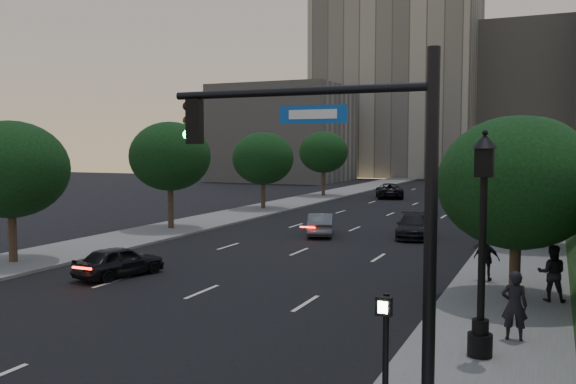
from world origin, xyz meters
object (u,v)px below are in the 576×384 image
at_px(sedan_near_right, 413,226).
at_px(pedestrian_b, 552,273).
at_px(street_lamp, 482,255).
at_px(sedan_far_left, 389,191).
at_px(sedan_far_right, 497,200).
at_px(pedestrian_c, 487,259).
at_px(sedan_near_left, 119,261).
at_px(traffic_signal_mast, 372,229).
at_px(sedan_mid_left, 321,224).
at_px(pedestrian_a, 514,305).

bearing_deg(sedan_near_right, pedestrian_b, -70.87).
xyz_separation_m(street_lamp, sedan_far_left, (-13.62, 44.53, -1.89)).
xyz_separation_m(sedan_far_right, pedestrian_c, (2.17, -30.22, 0.31)).
distance_m(sedan_near_left, sedan_near_right, 17.30).
height_order(street_lamp, pedestrian_b, street_lamp).
distance_m(traffic_signal_mast, pedestrian_c, 13.00).
bearing_deg(sedan_far_left, street_lamp, 88.74).
bearing_deg(sedan_mid_left, sedan_far_right, -129.22).
bearing_deg(pedestrian_a, sedan_mid_left, -61.10).
xyz_separation_m(street_lamp, sedan_near_right, (-5.79, 19.25, -1.98)).
height_order(traffic_signal_mast, pedestrian_b, traffic_signal_mast).
bearing_deg(street_lamp, sedan_far_right, 94.25).
bearing_deg(pedestrian_a, sedan_far_left, -77.99).
bearing_deg(sedan_far_right, sedan_near_right, -92.57).
relative_size(pedestrian_a, pedestrian_c, 1.10).
distance_m(street_lamp, sedan_far_right, 39.07).
bearing_deg(sedan_mid_left, traffic_signal_mast, 94.66).
distance_m(traffic_signal_mast, sedan_mid_left, 24.05).
height_order(street_lamp, sedan_near_right, street_lamp).
bearing_deg(sedan_near_right, sedan_far_right, 71.02).
height_order(street_lamp, pedestrian_a, street_lamp).
distance_m(sedan_mid_left, pedestrian_c, 13.77).
bearing_deg(street_lamp, pedestrian_a, 67.81).
bearing_deg(sedan_far_left, sedan_near_left, 70.78).
bearing_deg(sedan_mid_left, pedestrian_c, 119.32).
bearing_deg(pedestrian_c, traffic_signal_mast, 97.92).
height_order(sedan_far_left, pedestrian_c, pedestrian_c).
bearing_deg(pedestrian_b, pedestrian_c, -47.85).
bearing_deg(street_lamp, sedan_mid_left, 121.23).
relative_size(street_lamp, sedan_far_left, 1.05).
bearing_deg(sedan_far_left, pedestrian_c, 91.52).
relative_size(traffic_signal_mast, sedan_near_right, 1.56).
bearing_deg(sedan_far_left, sedan_far_right, 134.07).
relative_size(sedan_far_right, pedestrian_c, 2.38).
xyz_separation_m(sedan_near_left, sedan_far_right, (11.40, 34.73, 0.04)).
relative_size(sedan_near_left, pedestrian_b, 2.00).
bearing_deg(traffic_signal_mast, street_lamp, 68.37).
bearing_deg(sedan_near_right, sedan_near_left, -130.05).
relative_size(traffic_signal_mast, sedan_far_right, 1.76).
relative_size(sedan_mid_left, sedan_far_left, 0.75).
bearing_deg(pedestrian_b, sedan_far_right, -84.94).
relative_size(traffic_signal_mast, pedestrian_b, 3.77).
bearing_deg(sedan_near_right, traffic_signal_mast, -90.36).
bearing_deg(sedan_mid_left, street_lamp, 102.93).
relative_size(street_lamp, sedan_near_right, 1.25).
bearing_deg(pedestrian_c, sedan_far_right, -74.10).
distance_m(sedan_far_left, pedestrian_a, 45.21).
bearing_deg(street_lamp, sedan_far_left, 107.01).
relative_size(sedan_near_left, pedestrian_a, 2.03).
height_order(sedan_near_right, pedestrian_c, pedestrian_c).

